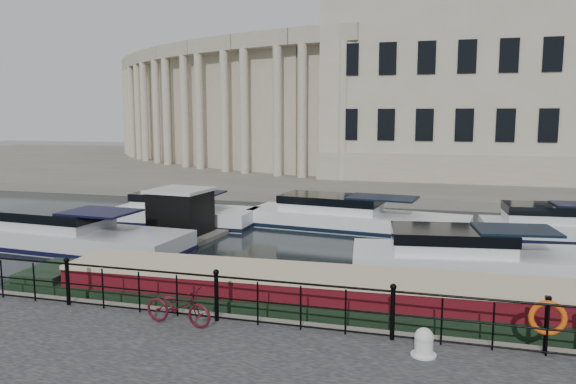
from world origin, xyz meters
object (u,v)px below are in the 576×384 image
at_px(bicycle, 178,306).
at_px(life_ring_post, 548,319).
at_px(harbour_hut, 181,215).
at_px(mooring_bollard, 424,343).
at_px(narrowboat, 314,303).

distance_m(bicycle, life_ring_post, 7.76).
xyz_separation_m(bicycle, harbour_hut, (-5.22, 10.55, -0.03)).
distance_m(mooring_bollard, narrowboat, 4.15).
bearing_deg(harbour_hut, life_ring_post, -32.24).
relative_size(bicycle, life_ring_post, 1.41).
bearing_deg(bicycle, mooring_bollard, -86.36).
relative_size(bicycle, narrowboat, 0.10).
distance_m(life_ring_post, harbour_hut, 16.37).
height_order(bicycle, mooring_bollard, bicycle).
distance_m(mooring_bollard, life_ring_post, 2.48).
bearing_deg(bicycle, narrowboat, -36.76).
bearing_deg(life_ring_post, narrowboat, 157.14).
height_order(bicycle, harbour_hut, harbour_hut).
bearing_deg(life_ring_post, bicycle, -175.89).
bearing_deg(narrowboat, life_ring_post, -25.26).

